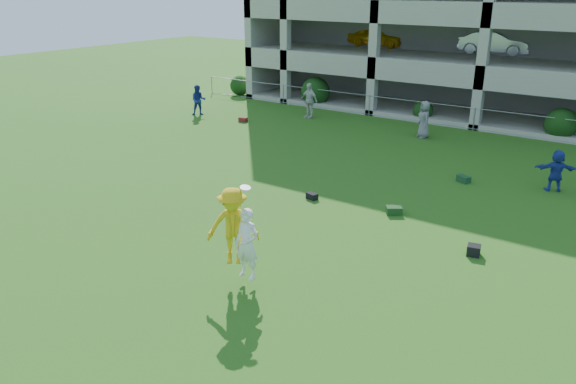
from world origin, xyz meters
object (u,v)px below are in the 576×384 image
Objects in this scene: parking_garage at (529,3)px; crate_d at (474,250)px; bystander_a at (199,100)px; bystander_b at (309,100)px; bystander_c at (424,119)px; frisbee_contest at (236,230)px; bystander_d at (556,171)px.

crate_d is at bearing -78.96° from parking_garage.
bystander_b is at bearing -14.10° from bystander_a.
bystander_c is 0.77× the size of frisbee_contest.
bystander_a is 12.81m from bystander_c.
parking_garage is (-4.45, 22.83, 5.86)m from crate_d.
bystander_c is (6.96, -0.44, -0.07)m from bystander_b.
bystander_c is at bearing 4.50° from bystander_b.
bystander_b is 6.97m from bystander_c.
bystander_d is at bearing -47.92° from bystander_a.
crate_d is 0.01× the size of parking_garage.
crate_d is 6.81m from frisbee_contest.
parking_garage reaches higher than crate_d.
bystander_a is at bearing 135.88° from frisbee_contest.
bystander_a is at bearing -30.03° from bystander_d.
parking_garage is (1.59, 11.53, 5.10)m from bystander_c.
bystander_c is 1.17× the size of bystander_d.
parking_garage reaches higher than bystander_d.
bystander_a reaches higher than crate_d.
bystander_d is at bearing -11.35° from bystander_b.
bystander_c is 8.15m from bystander_d.
bystander_d is at bearing 15.61° from bystander_c.
bystander_d is (19.38, -1.86, -0.08)m from bystander_a.
frisbee_contest is at bearing -54.91° from bystander_b.
bystander_a is 0.94× the size of bystander_c.
frisbee_contest reaches higher than bystander_c.
bystander_d reaches higher than crate_d.
bystander_a reaches higher than bystander_d.
bystander_a is at bearing -135.07° from parking_garage.
frisbee_contest is (-4.53, -4.91, 1.29)m from crate_d.
bystander_b is 0.07× the size of parking_garage.
bystander_c is at bearing 118.14° from crate_d.
crate_d is at bearing -13.26° from bystander_c.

